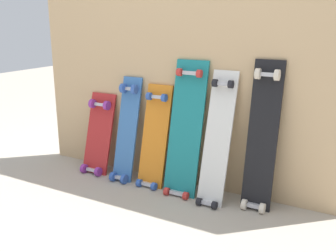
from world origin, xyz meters
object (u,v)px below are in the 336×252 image
(skateboard_teal, at_px, (185,134))
(skateboard_black, at_px, (262,141))
(skateboard_red, at_px, (98,137))
(skateboard_white, at_px, (217,144))
(skateboard_blue, at_px, (126,134))
(skateboard_orange, at_px, (154,141))

(skateboard_teal, bearing_deg, skateboard_black, 3.18)
(skateboard_red, xyz_separation_m, skateboard_white, (0.99, -0.03, 0.11))
(skateboard_teal, bearing_deg, skateboard_blue, 179.94)
(skateboard_teal, bearing_deg, skateboard_white, -4.65)
(skateboard_teal, height_order, skateboard_black, skateboard_black)
(skateboard_blue, bearing_deg, skateboard_white, -1.57)
(skateboard_teal, xyz_separation_m, skateboard_black, (0.51, 0.03, 0.02))
(skateboard_blue, distance_m, skateboard_orange, 0.23)
(skateboard_blue, height_order, skateboard_black, skateboard_black)
(skateboard_blue, distance_m, skateboard_black, 1.00)
(skateboard_white, distance_m, skateboard_black, 0.28)
(skateboard_white, bearing_deg, skateboard_orange, 176.58)
(skateboard_orange, height_order, skateboard_white, skateboard_white)
(skateboard_teal, bearing_deg, skateboard_orange, 177.76)
(skateboard_orange, distance_m, skateboard_white, 0.49)
(skateboard_teal, relative_size, skateboard_black, 0.98)
(skateboard_blue, height_order, skateboard_white, skateboard_white)
(skateboard_blue, height_order, skateboard_teal, skateboard_teal)
(skateboard_red, distance_m, skateboard_orange, 0.51)
(skateboard_white, relative_size, skateboard_black, 0.93)
(skateboard_white, bearing_deg, skateboard_black, 9.85)
(skateboard_blue, height_order, skateboard_orange, skateboard_blue)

